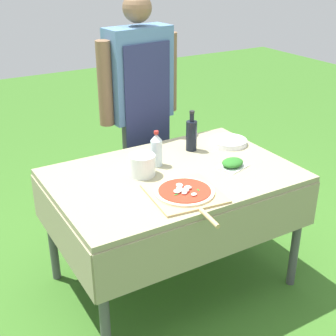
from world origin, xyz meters
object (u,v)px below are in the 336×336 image
prep_table (173,187)px  oil_bottle (191,135)px  herb_container (233,163)px  water_bottle (156,150)px  mixing_tub (142,165)px  pizza_on_peel (185,193)px  person_cook (140,97)px  plate_stack (229,142)px

prep_table → oil_bottle: 0.42m
oil_bottle → herb_container: (0.07, -0.35, -0.08)m
water_bottle → mixing_tub: 0.16m
oil_bottle → pizza_on_peel: bearing=-126.1°
mixing_tub → person_cook: bearing=63.3°
oil_bottle → mixing_tub: size_ratio=1.74×
person_cook → plate_stack: person_cook is taller
herb_container → pizza_on_peel: bearing=-159.9°
herb_container → person_cook: bearing=100.4°
oil_bottle → water_bottle: 0.33m
pizza_on_peel → mixing_tub: bearing=109.3°
prep_table → person_cook: (0.19, 0.79, 0.33)m
prep_table → person_cook: 0.87m
oil_bottle → water_bottle: bearing=-163.3°
mixing_tub → oil_bottle: bearing=20.6°
pizza_on_peel → herb_container: same height
mixing_tub → pizza_on_peel: bearing=-77.0°
oil_bottle → plate_stack: size_ratio=1.08×
pizza_on_peel → mixing_tub: (-0.08, 0.34, 0.05)m
person_cook → oil_bottle: (0.09, -0.55, -0.13)m
oil_bottle → herb_container: size_ratio=1.32×
person_cook → mixing_tub: size_ratio=11.23×
mixing_tub → herb_container: bearing=-19.0°
prep_table → water_bottle: (-0.03, 0.14, 0.20)m
person_cook → herb_container: person_cook is taller
herb_container → plate_stack: 0.36m
pizza_on_peel → prep_table: bearing=78.1°
prep_table → plate_stack: 0.60m
pizza_on_peel → plate_stack: 0.80m
oil_bottle → water_bottle: oil_bottle is taller
person_cook → water_bottle: person_cook is taller
person_cook → pizza_on_peel: bearing=69.0°
prep_table → plate_stack: plate_stack is taller
prep_table → herb_container: herb_container is taller
pizza_on_peel → plate_stack: (0.65, 0.47, 0.00)m
plate_stack → oil_bottle: bearing=170.5°
pizza_on_peel → mixing_tub: 0.35m
herb_container → mixing_tub: bearing=161.0°
pizza_on_peel → water_bottle: 0.43m
prep_table → oil_bottle: bearing=40.2°
prep_table → pizza_on_peel: (-0.09, -0.27, 0.11)m
person_cook → plate_stack: (0.37, -0.59, -0.22)m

